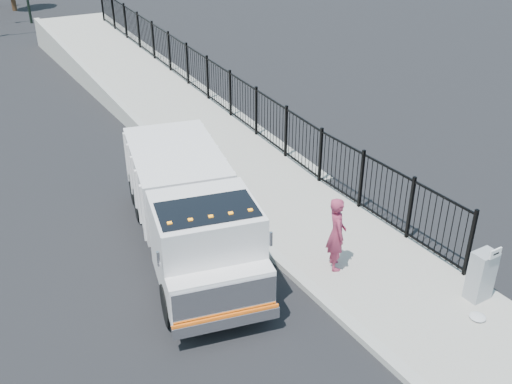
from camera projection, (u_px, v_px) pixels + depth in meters
ground at (300, 281)px, 14.08m from camera, size 120.00×120.00×0.00m
sidewalk at (416, 298)px, 13.41m from camera, size 3.55×12.00×0.12m
curb at (352, 326)px, 12.53m from camera, size 0.30×12.00×0.16m
ramp at (144, 92)px, 27.15m from camera, size 3.95×24.06×3.19m
iron_fence at (208, 92)px, 24.35m from camera, size 0.10×28.00×1.80m
truck at (189, 207)px, 14.50m from camera, size 3.93×7.68×2.52m
worker at (337, 234)px, 13.97m from camera, size 0.72×0.84×1.95m
utility_cabinet at (481, 275)px, 13.04m from camera, size 0.55×0.40×1.25m
arrow_sign at (495, 253)px, 12.53m from camera, size 0.35×0.04×0.22m
debris at (478, 317)px, 12.65m from camera, size 0.37×0.37×0.09m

